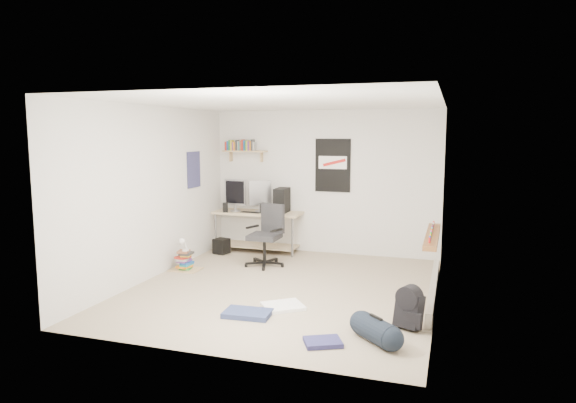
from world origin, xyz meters
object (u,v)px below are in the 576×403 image
(backpack, at_px, (409,311))
(desk, at_px, (259,231))
(office_chair, at_px, (264,236))
(duffel_bag, at_px, (376,329))
(book_stack, at_px, (185,260))

(backpack, bearing_deg, desk, 157.54)
(desk, height_order, backpack, desk)
(office_chair, relative_size, backpack, 2.72)
(desk, relative_size, office_chair, 1.57)
(office_chair, bearing_deg, duffel_bag, -30.41)
(office_chair, distance_m, duffel_bag, 3.30)
(desk, xyz_separation_m, backpack, (2.89, -2.97, -0.16))
(backpack, bearing_deg, duffel_bag, -97.68)
(desk, xyz_separation_m, book_stack, (-0.61, -1.57, -0.22))
(desk, bearing_deg, backpack, -66.98)
(desk, height_order, book_stack, desk)
(office_chair, xyz_separation_m, duffel_bag, (2.14, -2.50, -0.35))
(backpack, xyz_separation_m, book_stack, (-3.50, 1.40, -0.05))
(backpack, relative_size, duffel_bag, 0.73)
(office_chair, relative_size, book_stack, 2.50)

